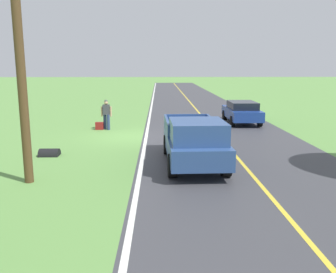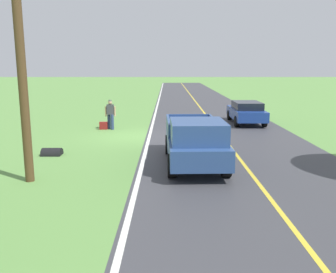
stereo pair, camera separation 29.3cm
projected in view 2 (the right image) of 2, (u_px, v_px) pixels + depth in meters
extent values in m
plane|color=#609347|center=(132.00, 136.00, 19.13)|extent=(200.00, 200.00, 0.00)
cube|color=#3D3D42|center=(222.00, 136.00, 19.13)|extent=(8.07, 120.00, 0.00)
cube|color=silver|center=(149.00, 136.00, 19.13)|extent=(0.16, 117.60, 0.00)
cube|color=gold|center=(222.00, 136.00, 19.13)|extent=(0.14, 117.60, 0.00)
cylinder|color=navy|center=(112.00, 122.00, 21.07)|extent=(0.18, 0.18, 0.88)
cylinder|color=navy|center=(109.00, 122.00, 21.29)|extent=(0.18, 0.18, 0.88)
cube|color=#3F3F47|center=(110.00, 109.00, 21.04)|extent=(0.41, 0.27, 0.58)
sphere|color=tan|center=(110.00, 102.00, 20.96)|extent=(0.23, 0.23, 0.23)
sphere|color=#4C564C|center=(110.00, 101.00, 20.95)|extent=(0.20, 0.20, 0.20)
cube|color=navy|center=(111.00, 109.00, 21.23)|extent=(0.33, 0.21, 0.44)
cylinder|color=tan|center=(115.00, 111.00, 21.05)|extent=(0.10, 0.10, 0.58)
cylinder|color=tan|center=(106.00, 111.00, 21.03)|extent=(0.10, 0.10, 0.58)
cube|color=maroon|center=(103.00, 126.00, 21.16)|extent=(0.47, 0.22, 0.44)
cube|color=#2D4C84|center=(194.00, 144.00, 13.74)|extent=(2.15, 5.45, 0.70)
cube|color=#2D4C84|center=(198.00, 131.00, 12.43)|extent=(1.90, 2.21, 0.72)
cube|color=black|center=(198.00, 129.00, 12.42)|extent=(1.72, 1.34, 0.43)
cube|color=#2D4C84|center=(215.00, 124.00, 14.71)|extent=(0.19, 3.03, 0.45)
cube|color=#2D4C84|center=(168.00, 125.00, 14.66)|extent=(0.19, 3.03, 0.45)
cube|color=#2D4C84|center=(188.00, 119.00, 16.17)|extent=(1.84, 0.15, 0.45)
cylinder|color=black|center=(226.00, 165.00, 12.11)|extent=(0.32, 0.81, 0.80)
cylinder|color=black|center=(172.00, 166.00, 12.06)|extent=(0.32, 0.81, 0.80)
cylinder|color=black|center=(211.00, 144.00, 15.35)|extent=(0.32, 0.81, 0.80)
cylinder|color=black|center=(169.00, 144.00, 15.30)|extent=(0.32, 0.81, 0.80)
cube|color=navy|center=(246.00, 113.00, 23.38)|extent=(1.88, 4.41, 0.62)
cube|color=black|center=(247.00, 105.00, 23.07)|extent=(1.65, 2.39, 0.46)
cylinder|color=black|center=(229.00, 115.00, 24.81)|extent=(0.24, 0.66, 0.66)
cylinder|color=black|center=(254.00, 115.00, 24.80)|extent=(0.24, 0.66, 0.66)
cylinder|color=black|center=(237.00, 121.00, 22.07)|extent=(0.24, 0.66, 0.66)
cylinder|color=black|center=(264.00, 121.00, 22.06)|extent=(0.24, 0.66, 0.66)
cylinder|color=brown|center=(20.00, 45.00, 10.91)|extent=(0.28, 0.28, 8.58)
cylinder|color=black|center=(52.00, 155.00, 15.14)|extent=(0.80, 0.60, 0.60)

